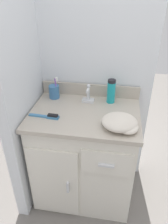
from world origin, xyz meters
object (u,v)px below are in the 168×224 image
shaving_cream_can (111,91)px  hand_towel (121,123)px  hairbrush (48,116)px  toothbrush_cup (54,92)px

shaving_cream_can → hand_towel: 0.34m
hand_towel → shaving_cream_can: bearing=104.4°
hairbrush → hand_towel: size_ratio=0.93×
toothbrush_cup → hand_towel: bearing=-32.5°
toothbrush_cup → shaving_cream_can: 0.44m
toothbrush_cup → shaving_cream_can: size_ratio=0.97×
hairbrush → hand_towel: 0.48m
toothbrush_cup → hairbrush: bearing=-82.5°
hand_towel → toothbrush_cup: bearing=147.5°
shaving_cream_can → hand_towel: (0.08, -0.33, -0.05)m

